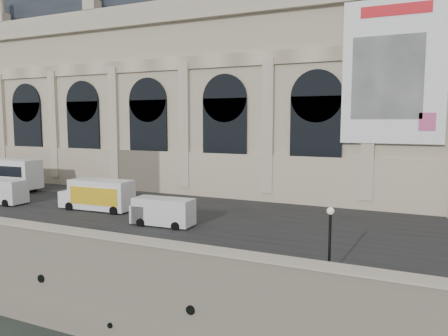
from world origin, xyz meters
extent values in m
plane|color=black|center=(0.00, 0.00, 0.00)|extent=(260.00, 260.00, 0.00)
cube|color=gray|center=(0.00, 35.00, 3.00)|extent=(160.00, 70.00, 6.00)
cube|color=#2D2D2D|center=(0.00, 14.00, 6.03)|extent=(160.00, 24.00, 0.06)
cube|color=gray|center=(0.00, 0.60, 6.55)|extent=(160.00, 1.20, 1.10)
cube|color=beige|center=(0.00, 0.60, 7.15)|extent=(160.00, 1.40, 0.12)
cube|color=#B6AA8C|center=(-6.00, 31.00, 17.00)|extent=(68.00, 18.00, 22.00)
cube|color=beige|center=(-6.00, 21.85, 8.50)|extent=(68.60, 0.40, 5.00)
cube|color=beige|center=(-6.00, 21.70, 26.80)|extent=(69.00, 0.80, 2.40)
cube|color=beige|center=(-6.00, 21.85, 21.00)|extent=(68.00, 0.30, 1.40)
cube|color=beige|center=(-29.00, 21.75, 14.00)|extent=(1.20, 0.50, 14.00)
cube|color=black|center=(-24.00, 21.82, 12.50)|extent=(5.20, 0.25, 9.00)
cylinder|color=black|center=(-24.00, 21.82, 17.00)|extent=(5.20, 0.25, 5.20)
cube|color=beige|center=(-19.00, 21.75, 14.00)|extent=(1.20, 0.50, 14.00)
cube|color=black|center=(-14.00, 21.82, 12.50)|extent=(5.20, 0.25, 9.00)
cylinder|color=black|center=(-14.00, 21.82, 17.00)|extent=(5.20, 0.25, 5.20)
cube|color=beige|center=(-9.00, 21.75, 14.00)|extent=(1.20, 0.50, 14.00)
cube|color=black|center=(-4.00, 21.82, 12.50)|extent=(5.20, 0.25, 9.00)
cylinder|color=black|center=(-4.00, 21.82, 17.00)|extent=(5.20, 0.25, 5.20)
cube|color=beige|center=(1.00, 21.75, 14.00)|extent=(1.20, 0.50, 14.00)
cube|color=black|center=(6.00, 21.82, 12.50)|extent=(5.20, 0.25, 9.00)
cylinder|color=black|center=(6.00, 21.82, 17.00)|extent=(5.20, 0.25, 5.20)
cube|color=beige|center=(11.00, 21.75, 14.00)|extent=(1.20, 0.50, 14.00)
cube|color=black|center=(16.00, 21.82, 12.50)|extent=(5.20, 0.25, 9.00)
cylinder|color=black|center=(16.00, 21.82, 17.00)|extent=(5.20, 0.25, 5.20)
cube|color=beige|center=(21.00, 21.75, 14.00)|extent=(1.20, 0.50, 14.00)
cube|color=white|center=(23.00, 21.55, 19.00)|extent=(9.00, 0.35, 13.00)
cube|color=red|center=(23.00, 21.35, 24.40)|extent=(6.00, 0.06, 1.00)
cube|color=gray|center=(22.50, 21.35, 18.50)|extent=(6.20, 0.06, 7.50)
cube|color=#C3457B|center=(26.00, 21.35, 14.50)|extent=(1.40, 0.06, 1.60)
cube|color=black|center=(-22.43, 16.52, 8.66)|extent=(12.17, 0.64, 1.22)
cylinder|color=black|center=(-17.33, 13.94, 6.55)|extent=(1.12, 0.38, 1.11)
cylinder|color=black|center=(-17.45, 16.71, 6.55)|extent=(1.12, 0.38, 1.11)
cube|color=white|center=(-13.59, 9.18, 7.37)|extent=(5.58, 2.40, 2.33)
cylinder|color=black|center=(-11.78, 8.20, 6.39)|extent=(0.78, 0.29, 0.77)
cylinder|color=black|center=(-11.89, 10.33, 6.39)|extent=(0.78, 0.29, 0.77)
cube|color=silver|center=(6.82, 8.29, 7.25)|extent=(5.09, 2.19, 2.13)
cube|color=silver|center=(4.83, 8.19, 6.93)|extent=(1.49, 2.01, 1.48)
cube|color=black|center=(4.31, 8.16, 7.43)|extent=(0.14, 1.67, 0.74)
cylinder|color=black|center=(5.28, 7.24, 6.35)|extent=(0.71, 0.27, 0.70)
cylinder|color=black|center=(5.18, 9.18, 6.35)|extent=(0.71, 0.27, 0.70)
cylinder|color=black|center=(8.47, 7.39, 6.35)|extent=(0.71, 0.27, 0.70)
cylinder|color=black|center=(8.37, 9.33, 6.35)|extent=(0.71, 0.27, 0.70)
cube|color=white|center=(-1.88, 10.92, 7.59)|extent=(6.27, 2.64, 2.78)
cube|color=gold|center=(-1.83, 9.70, 7.59)|extent=(5.35, 0.30, 1.65)
cube|color=red|center=(-1.83, 9.70, 7.59)|extent=(3.08, 0.18, 0.62)
cube|color=white|center=(-5.38, 10.76, 6.98)|extent=(1.75, 2.33, 1.54)
cylinder|color=black|center=(-4.71, 9.61, 6.41)|extent=(0.83, 0.32, 0.82)
cylinder|color=black|center=(-4.81, 11.97, 6.41)|extent=(0.83, 0.32, 0.82)
cylinder|color=black|center=(0.43, 9.84, 6.41)|extent=(0.83, 0.32, 0.82)
cylinder|color=black|center=(0.33, 12.20, 6.41)|extent=(0.83, 0.32, 0.82)
cylinder|color=black|center=(21.55, 2.03, 6.18)|extent=(0.41, 0.41, 0.37)
cylinder|color=black|center=(21.55, 2.03, 7.85)|extent=(0.15, 0.15, 3.69)
sphere|color=beige|center=(21.55, 2.03, 9.78)|extent=(0.41, 0.41, 0.41)
camera|label=1|loc=(26.14, -21.34, 14.67)|focal=35.00mm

